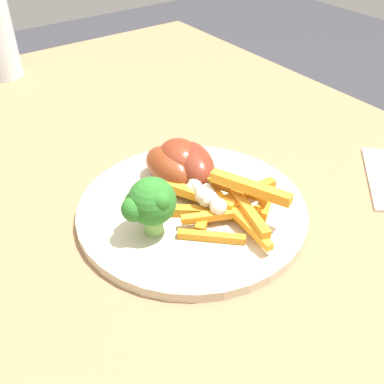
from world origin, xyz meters
The scene contains 7 objects.
dining_table centered at (0.00, 0.00, 0.61)m, with size 1.15×0.85×0.70m.
dinner_plate centered at (0.05, 0.02, 0.71)m, with size 0.27×0.27×0.01m, color beige.
broccoli_floret_front centered at (0.06, -0.04, 0.75)m, with size 0.05×0.06×0.07m.
carrot_fries_pile centered at (0.08, 0.04, 0.73)m, with size 0.15×0.14×0.05m.
chicken_drumstick_near centered at (0.01, 0.05, 0.74)m, with size 0.14×0.07×0.05m.
chicken_drumstick_far centered at (0.00, 0.02, 0.73)m, with size 0.12×0.05×0.04m.
chicken_drumstick_extra centered at (0.00, 0.04, 0.74)m, with size 0.12×0.07×0.05m.
Camera 1 is at (0.39, -0.23, 1.05)m, focal length 43.14 mm.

